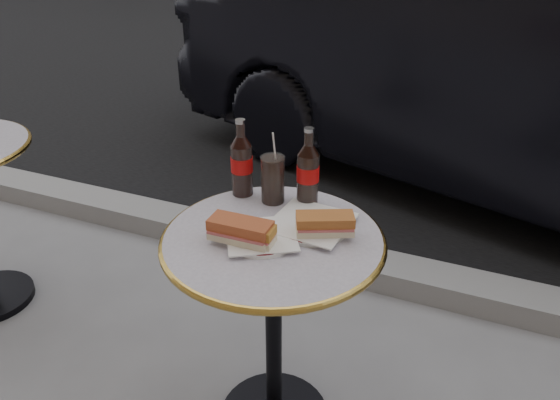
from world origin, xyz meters
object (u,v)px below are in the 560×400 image
at_px(plate_left, 261,237).
at_px(cola_bottle_left, 242,158).
at_px(plate_right, 311,224).
at_px(cola_bottle_right, 308,167).
at_px(cola_glass, 273,179).
at_px(bistro_table, 274,337).
at_px(parked_car, 526,73).

distance_m(plate_left, cola_bottle_left, 0.30).
relative_size(plate_right, cola_bottle_right, 0.91).
bearing_deg(cola_glass, cola_bottle_right, 15.38).
xyz_separation_m(bistro_table, plate_right, (0.08, 0.09, 0.37)).
xyz_separation_m(cola_bottle_left, cola_glass, (0.11, -0.01, -0.05)).
relative_size(bistro_table, plate_left, 3.74).
bearing_deg(plate_left, cola_glass, 104.96).
relative_size(plate_left, cola_bottle_right, 0.80).
xyz_separation_m(plate_right, cola_bottle_right, (-0.06, 0.12, 0.12)).
relative_size(bistro_table, cola_bottle_left, 2.98).
height_order(cola_bottle_left, cola_glass, cola_bottle_left).
distance_m(bistro_table, parked_car, 2.27).
distance_m(plate_right, parked_car, 2.14).
height_order(plate_left, plate_right, plate_right).
distance_m(bistro_table, cola_glass, 0.48).
height_order(cola_bottle_left, cola_bottle_right, cola_bottle_left).
relative_size(plate_right, cola_glass, 1.49).
height_order(plate_left, parked_car, parked_car).
bearing_deg(cola_bottle_left, plate_right, -21.57).
xyz_separation_m(cola_bottle_left, cola_bottle_right, (0.21, 0.02, -0.00)).
bearing_deg(plate_right, bistro_table, -131.51).
bearing_deg(cola_glass, plate_right, -31.24).
height_order(plate_right, parked_car, parked_car).
bearing_deg(parked_car, cola_bottle_right, -179.86).
bearing_deg(plate_right, cola_bottle_right, 114.69).
distance_m(cola_bottle_left, cola_bottle_right, 0.21).
bearing_deg(plate_left, cola_bottle_left, 126.61).
bearing_deg(plate_left, plate_right, 48.63).
relative_size(bistro_table, plate_right, 3.30).
xyz_separation_m(plate_right, cola_bottle_left, (-0.27, 0.10, 0.12)).
relative_size(bistro_table, cola_bottle_right, 3.00).
height_order(plate_right, cola_bottle_left, cola_bottle_left).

